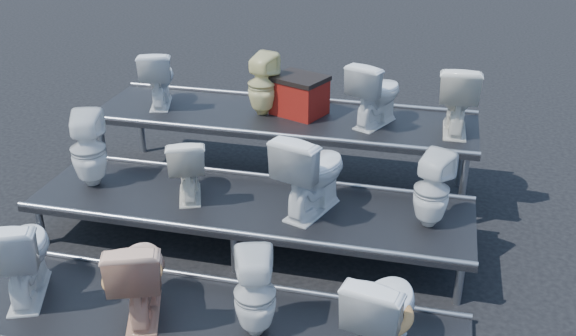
% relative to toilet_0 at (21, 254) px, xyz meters
% --- Properties ---
extents(ground, '(80.00, 80.00, 0.00)m').
position_rel_toilet_0_xyz_m(ground, '(1.58, 1.30, -0.46)').
color(ground, black).
rests_on(ground, ground).
extents(tier_front, '(4.20, 1.20, 0.06)m').
position_rel_toilet_0_xyz_m(tier_front, '(1.58, 0.00, -0.43)').
color(tier_front, black).
rests_on(tier_front, ground).
extents(tier_mid, '(4.20, 1.20, 0.46)m').
position_rel_toilet_0_xyz_m(tier_mid, '(1.58, 1.30, -0.23)').
color(tier_mid, black).
rests_on(tier_mid, ground).
extents(tier_back, '(4.20, 1.20, 0.86)m').
position_rel_toilet_0_xyz_m(tier_back, '(1.58, 2.60, -0.03)').
color(tier_back, black).
rests_on(tier_back, ground).
extents(toilet_0, '(0.73, 0.91, 0.81)m').
position_rel_toilet_0_xyz_m(toilet_0, '(0.00, 0.00, 0.00)').
color(toilet_0, white).
rests_on(toilet_0, tier_front).
extents(toilet_1, '(0.67, 0.86, 0.77)m').
position_rel_toilet_0_xyz_m(toilet_1, '(1.06, 0.00, -0.02)').
color(toilet_1, '#DDA280').
rests_on(toilet_1, tier_front).
extents(toilet_2, '(0.41, 0.42, 0.73)m').
position_rel_toilet_0_xyz_m(toilet_2, '(2.02, 0.00, -0.04)').
color(toilet_2, white).
rests_on(toilet_2, tier_front).
extents(toilet_3, '(0.59, 0.84, 0.78)m').
position_rel_toilet_0_xyz_m(toilet_3, '(3.00, 0.00, -0.02)').
color(toilet_3, white).
rests_on(toilet_3, tier_front).
extents(toilet_4, '(0.43, 0.44, 0.76)m').
position_rel_toilet_0_xyz_m(toilet_4, '(-0.06, 1.30, 0.38)').
color(toilet_4, white).
rests_on(toilet_4, tier_mid).
extents(toilet_5, '(0.56, 0.71, 0.64)m').
position_rel_toilet_0_xyz_m(toilet_5, '(0.98, 1.30, 0.31)').
color(toilet_5, silver).
rests_on(toilet_5, tier_mid).
extents(toilet_6, '(0.69, 0.90, 0.81)m').
position_rel_toilet_0_xyz_m(toilet_6, '(2.19, 1.30, 0.40)').
color(toilet_6, white).
rests_on(toilet_6, tier_mid).
extents(toilet_7, '(0.42, 0.42, 0.69)m').
position_rel_toilet_0_xyz_m(toilet_7, '(3.26, 1.30, 0.34)').
color(toilet_7, white).
rests_on(toilet_7, tier_mid).
extents(toilet_8, '(0.54, 0.72, 0.65)m').
position_rel_toilet_0_xyz_m(toilet_8, '(0.13, 2.60, 0.72)').
color(toilet_8, white).
rests_on(toilet_8, tier_back).
extents(toilet_9, '(0.39, 0.39, 0.68)m').
position_rel_toilet_0_xyz_m(toilet_9, '(1.35, 2.60, 0.74)').
color(toilet_9, '#F0E59C').
rests_on(toilet_9, tier_back).
extents(toilet_10, '(0.64, 0.78, 0.70)m').
position_rel_toilet_0_xyz_m(toilet_10, '(2.60, 2.60, 0.74)').
color(toilet_10, white).
rests_on(toilet_10, tier_back).
extents(toilet_11, '(0.42, 0.72, 0.73)m').
position_rel_toilet_0_xyz_m(toilet_11, '(3.42, 2.60, 0.76)').
color(toilet_11, silver).
rests_on(toilet_11, tier_back).
extents(red_crate, '(0.65, 0.59, 0.38)m').
position_rel_toilet_0_xyz_m(red_crate, '(1.75, 2.70, 0.59)').
color(red_crate, maroon).
rests_on(red_crate, tier_back).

